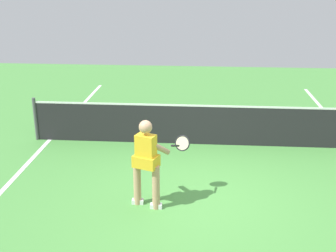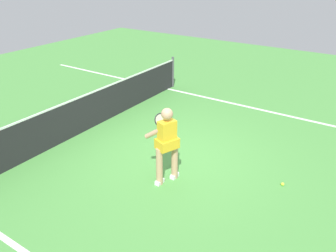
% 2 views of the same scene
% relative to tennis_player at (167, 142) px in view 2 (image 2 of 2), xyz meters
% --- Properties ---
extents(ground_plane, '(23.53, 23.53, 0.00)m').
position_rel_tennis_player_xyz_m(ground_plane, '(0.86, 0.32, -0.85)').
color(ground_plane, '#4C9342').
extents(sideline_right_marking, '(0.10, 16.10, 0.01)m').
position_rel_tennis_player_xyz_m(sideline_right_marking, '(4.46, 0.32, -0.84)').
color(sideline_right_marking, white).
rests_on(sideline_right_marking, ground).
extents(court_net, '(7.88, 0.08, 1.04)m').
position_rel_tennis_player_xyz_m(court_net, '(0.86, 2.94, -0.36)').
color(court_net, '#4C4C51').
rests_on(court_net, ground).
extents(tennis_player, '(1.00, 0.86, 1.55)m').
position_rel_tennis_player_xyz_m(tennis_player, '(0.00, 0.00, 0.00)').
color(tennis_player, tan).
rests_on(tennis_player, ground).
extents(tennis_ball_mid, '(0.07, 0.07, 0.07)m').
position_rel_tennis_player_xyz_m(tennis_ball_mid, '(1.08, -1.98, -0.81)').
color(tennis_ball_mid, '#D1E533').
rests_on(tennis_ball_mid, ground).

